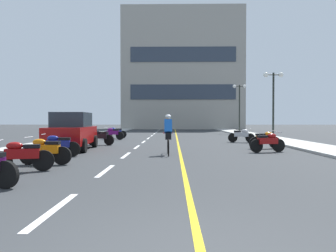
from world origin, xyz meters
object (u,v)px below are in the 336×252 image
at_px(street_lamp_mid, 273,90).
at_px(motorcycle_7, 242,135).
at_px(motorcycle_2, 45,150).
at_px(motorcycle_5, 265,139).
at_px(motorcycle_1, 22,155).
at_px(motorcycle_6, 100,137).
at_px(street_lamp_far, 239,97).
at_px(motorcycle_8, 113,133).
at_px(cyclist_rider, 168,134).
at_px(motorcycle_3, 58,145).
at_px(motorcycle_4, 268,142).
at_px(parked_car_near, 72,131).
at_px(motorcycle_9, 115,132).

distance_m(street_lamp_mid, motorcycle_7, 5.31).
xyz_separation_m(street_lamp_mid, motorcycle_2, (-11.53, -13.34, -3.21)).
bearing_deg(street_lamp_mid, motorcycle_5, -110.09).
bearing_deg(motorcycle_1, motorcycle_6, 89.80).
relative_size(street_lamp_far, motorcycle_8, 3.08).
height_order(motorcycle_6, cyclist_rider, cyclist_rider).
xyz_separation_m(motorcycle_3, motorcycle_4, (8.81, 1.94, 0.00)).
bearing_deg(motorcycle_7, motorcycle_3, -137.81).
xyz_separation_m(motorcycle_6, cyclist_rider, (4.02, -5.01, 0.41)).
xyz_separation_m(street_lamp_mid, motorcycle_1, (-11.62, -14.75, -3.21)).
xyz_separation_m(parked_car_near, motorcycle_5, (9.58, 0.81, -0.44)).
xyz_separation_m(motorcycle_9, cyclist_rider, (4.32, -11.65, 0.41)).
distance_m(motorcycle_1, motorcycle_3, 3.62).
height_order(street_lamp_mid, motorcycle_3, street_lamp_mid).
height_order(parked_car_near, motorcycle_1, parked_car_near).
bearing_deg(motorcycle_2, street_lamp_mid, 49.15).
relative_size(street_lamp_mid, street_lamp_far, 0.93).
bearing_deg(street_lamp_far, motorcycle_3, -117.55).
bearing_deg(motorcycle_9, parked_car_near, -92.35).
relative_size(motorcycle_2, motorcycle_4, 1.02).
relative_size(parked_car_near, motorcycle_3, 2.54).
bearing_deg(motorcycle_8, parked_car_near, -93.48).
height_order(street_lamp_mid, motorcycle_4, street_lamp_mid).
distance_m(parked_car_near, motorcycle_8, 7.98).
xyz_separation_m(motorcycle_4, motorcycle_5, (0.40, 1.81, 0.00)).
bearing_deg(motorcycle_8, motorcycle_2, -88.85).
bearing_deg(motorcycle_7, motorcycle_6, -165.65).
bearing_deg(motorcycle_7, motorcycle_2, -129.76).
height_order(motorcycle_3, motorcycle_8, same).
bearing_deg(motorcycle_7, motorcycle_1, -126.47).
relative_size(parked_car_near, motorcycle_6, 2.57).
bearing_deg(motorcycle_8, motorcycle_3, -90.59).
bearing_deg(motorcycle_2, motorcycle_4, 26.11).
distance_m(street_lamp_mid, motorcycle_5, 8.49).
distance_m(motorcycle_3, cyclist_rider, 4.45).
distance_m(parked_car_near, motorcycle_7, 10.67).
xyz_separation_m(motorcycle_5, motorcycle_8, (-9.10, 7.15, 0.00)).
bearing_deg(motorcycle_4, motorcycle_6, 154.96).
bearing_deg(motorcycle_6, motorcycle_9, 92.58).
distance_m(motorcycle_3, motorcycle_6, 5.91).
bearing_deg(parked_car_near, street_lamp_mid, 33.71).
xyz_separation_m(street_lamp_mid, motorcycle_7, (-2.96, -3.03, -3.21)).
height_order(motorcycle_5, motorcycle_8, same).
relative_size(motorcycle_2, motorcycle_5, 1.01).
bearing_deg(cyclist_rider, motorcycle_5, 30.40).
height_order(motorcycle_1, motorcycle_8, same).
xyz_separation_m(street_lamp_far, parked_car_near, (-12.17, -19.67, -2.98)).
distance_m(motorcycle_2, motorcycle_5, 10.65).
bearing_deg(motorcycle_5, motorcycle_1, -140.46).
distance_m(motorcycle_5, motorcycle_7, 4.37).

